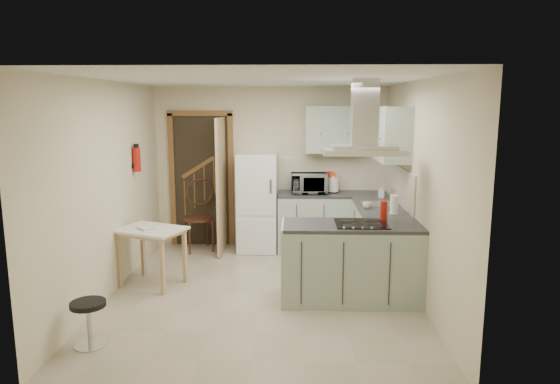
{
  "coord_description": "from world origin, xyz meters",
  "views": [
    {
      "loc": [
        0.39,
        -5.66,
        2.23
      ],
      "look_at": [
        0.19,
        0.45,
        1.15
      ],
      "focal_mm": 32.0,
      "sensor_mm": 36.0,
      "label": 1
    }
  ],
  "objects_px": {
    "extractor_hood": "(363,151)",
    "bentwood_chair": "(198,219)",
    "drop_leaf_table": "(152,257)",
    "fridge": "(257,202)",
    "stool": "(89,323)",
    "microwave": "(309,183)",
    "peninsula": "(351,262)"
  },
  "relations": [
    {
      "from": "peninsula",
      "to": "microwave",
      "type": "xyz_separation_m",
      "value": [
        -0.44,
        1.97,
        0.6
      ]
    },
    {
      "from": "stool",
      "to": "extractor_hood",
      "type": "bearing_deg",
      "value": 24.07
    },
    {
      "from": "fridge",
      "to": "extractor_hood",
      "type": "bearing_deg",
      "value": -56.21
    },
    {
      "from": "peninsula",
      "to": "drop_leaf_table",
      "type": "xyz_separation_m",
      "value": [
        -2.42,
        0.42,
        -0.09
      ]
    },
    {
      "from": "fridge",
      "to": "extractor_hood",
      "type": "distance_m",
      "value": 2.57
    },
    {
      "from": "drop_leaf_table",
      "to": "microwave",
      "type": "relative_size",
      "value": 1.44
    },
    {
      "from": "peninsula",
      "to": "drop_leaf_table",
      "type": "distance_m",
      "value": 2.46
    },
    {
      "from": "peninsula",
      "to": "bentwood_chair",
      "type": "xyz_separation_m",
      "value": [
        -2.13,
        1.93,
        0.05
      ]
    },
    {
      "from": "fridge",
      "to": "stool",
      "type": "height_order",
      "value": "fridge"
    },
    {
      "from": "bentwood_chair",
      "to": "fridge",
      "type": "bearing_deg",
      "value": -19.7
    },
    {
      "from": "drop_leaf_table",
      "to": "stool",
      "type": "relative_size",
      "value": 1.77
    },
    {
      "from": "extractor_hood",
      "to": "bentwood_chair",
      "type": "relative_size",
      "value": 0.91
    },
    {
      "from": "bentwood_chair",
      "to": "stool",
      "type": "relative_size",
      "value": 2.28
    },
    {
      "from": "extractor_hood",
      "to": "bentwood_chair",
      "type": "height_order",
      "value": "extractor_hood"
    },
    {
      "from": "drop_leaf_table",
      "to": "bentwood_chair",
      "type": "distance_m",
      "value": 1.54
    },
    {
      "from": "drop_leaf_table",
      "to": "bentwood_chair",
      "type": "xyz_separation_m",
      "value": [
        0.29,
        1.51,
        0.14
      ]
    },
    {
      "from": "bentwood_chair",
      "to": "microwave",
      "type": "xyz_separation_m",
      "value": [
        1.69,
        0.04,
        0.55
      ]
    },
    {
      "from": "bentwood_chair",
      "to": "stool",
      "type": "xyz_separation_m",
      "value": [
        -0.42,
        -3.11,
        -0.28
      ]
    },
    {
      "from": "drop_leaf_table",
      "to": "bentwood_chair",
      "type": "height_order",
      "value": "bentwood_chair"
    },
    {
      "from": "stool",
      "to": "fridge",
      "type": "bearing_deg",
      "value": 67.21
    },
    {
      "from": "microwave",
      "to": "drop_leaf_table",
      "type": "bearing_deg",
      "value": -145.78
    },
    {
      "from": "stool",
      "to": "peninsula",
      "type": "bearing_deg",
      "value": 24.9
    },
    {
      "from": "peninsula",
      "to": "stool",
      "type": "height_order",
      "value": "peninsula"
    },
    {
      "from": "extractor_hood",
      "to": "drop_leaf_table",
      "type": "relative_size",
      "value": 1.17
    },
    {
      "from": "fridge",
      "to": "drop_leaf_table",
      "type": "height_order",
      "value": "fridge"
    },
    {
      "from": "bentwood_chair",
      "to": "microwave",
      "type": "relative_size",
      "value": 1.85
    },
    {
      "from": "fridge",
      "to": "bentwood_chair",
      "type": "distance_m",
      "value": 0.94
    },
    {
      "from": "extractor_hood",
      "to": "bentwood_chair",
      "type": "distance_m",
      "value": 3.19
    },
    {
      "from": "drop_leaf_table",
      "to": "bentwood_chair",
      "type": "bearing_deg",
      "value": 101.05
    },
    {
      "from": "fridge",
      "to": "extractor_hood",
      "type": "height_order",
      "value": "extractor_hood"
    },
    {
      "from": "drop_leaf_table",
      "to": "microwave",
      "type": "height_order",
      "value": "microwave"
    },
    {
      "from": "fridge",
      "to": "drop_leaf_table",
      "type": "relative_size",
      "value": 1.94
    }
  ]
}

